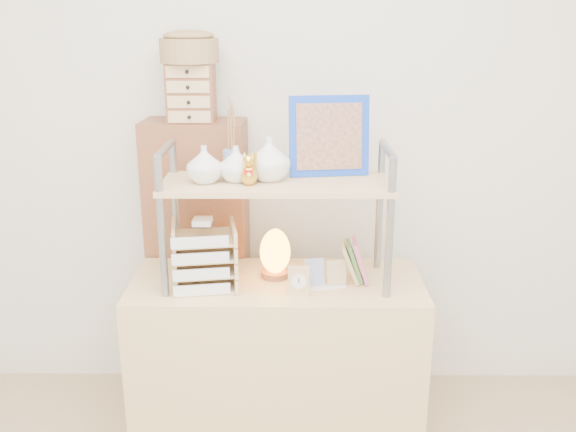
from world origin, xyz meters
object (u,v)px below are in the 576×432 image
Objects in this scene: desk at (277,361)px; salt_lamp at (275,253)px; letter_tray at (204,260)px; cabinet at (200,263)px.

salt_lamp reaches higher than desk.
letter_tray reaches higher than salt_lamp.
letter_tray is at bearing -75.61° from cabinet.
salt_lamp is (-0.01, 0.04, 0.48)m from desk.
desk is 0.61m from cabinet.
cabinet is at bearing 135.31° from desk.
letter_tray is at bearing -159.35° from salt_lamp.
desk is 0.89× the size of cabinet.
desk is at bearing 12.34° from letter_tray.
letter_tray is at bearing -167.66° from desk.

